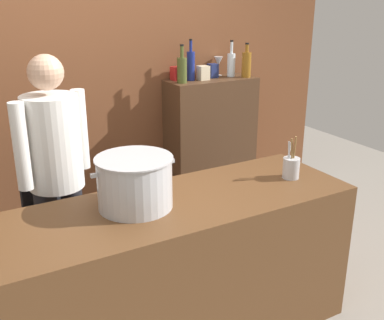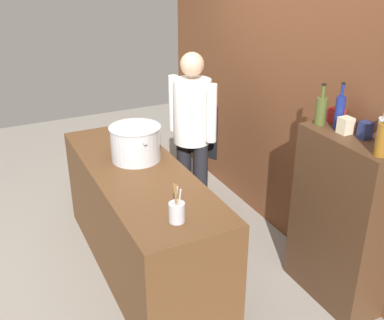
% 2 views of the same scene
% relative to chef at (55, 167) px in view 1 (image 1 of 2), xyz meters
% --- Properties ---
extents(brick_back_panel, '(4.40, 0.10, 3.00)m').
position_rel_chef_xyz_m(brick_back_panel, '(0.48, 0.70, 0.54)').
color(brick_back_panel, brown).
rests_on(brick_back_panel, ground_plane).
extents(prep_counter, '(2.08, 0.70, 0.90)m').
position_rel_chef_xyz_m(prep_counter, '(0.48, -0.70, -0.51)').
color(prep_counter, brown).
rests_on(prep_counter, ground_plane).
extents(bar_cabinet, '(0.76, 0.32, 1.32)m').
position_rel_chef_xyz_m(bar_cabinet, '(1.44, 0.49, -0.31)').
color(bar_cabinet, '#472D1C').
rests_on(bar_cabinet, ground_plane).
extents(chef, '(0.49, 0.40, 1.66)m').
position_rel_chef_xyz_m(chef, '(0.00, 0.00, 0.00)').
color(chef, black).
rests_on(chef, ground_plane).
extents(stockpot_large, '(0.47, 0.42, 0.28)m').
position_rel_chef_xyz_m(stockpot_large, '(0.27, -0.64, 0.08)').
color(stockpot_large, '#B7BABF').
rests_on(stockpot_large, prep_counter).
extents(utensil_crock, '(0.10, 0.10, 0.27)m').
position_rel_chef_xyz_m(utensil_crock, '(1.27, -0.73, 0.01)').
color(utensil_crock, '#B7BABF').
rests_on(utensil_crock, prep_counter).
extents(wine_bottle_amber, '(0.08, 0.08, 0.28)m').
position_rel_chef_xyz_m(wine_bottle_amber, '(1.74, 0.42, 0.46)').
color(wine_bottle_amber, '#8C5919').
rests_on(wine_bottle_amber, bar_cabinet).
extents(wine_bottle_clear, '(0.07, 0.07, 0.30)m').
position_rel_chef_xyz_m(wine_bottle_clear, '(1.65, 0.51, 0.46)').
color(wine_bottle_clear, silver).
rests_on(wine_bottle_clear, bar_cabinet).
extents(wine_bottle_cobalt, '(0.07, 0.07, 0.33)m').
position_rel_chef_xyz_m(wine_bottle_cobalt, '(1.26, 0.52, 0.47)').
color(wine_bottle_cobalt, navy).
rests_on(wine_bottle_cobalt, bar_cabinet).
extents(wine_bottle_olive, '(0.08, 0.08, 0.30)m').
position_rel_chef_xyz_m(wine_bottle_olive, '(1.15, 0.45, 0.46)').
color(wine_bottle_olive, '#475123').
rests_on(wine_bottle_olive, bar_cabinet).
extents(wine_glass_short, '(0.08, 0.08, 0.16)m').
position_rel_chef_xyz_m(wine_glass_short, '(1.58, 0.60, 0.47)').
color(wine_glass_short, silver).
rests_on(wine_glass_short, bar_cabinet).
extents(spice_tin_red, '(0.09, 0.09, 0.11)m').
position_rel_chef_xyz_m(spice_tin_red, '(1.17, 0.58, 0.41)').
color(spice_tin_red, red).
rests_on(spice_tin_red, bar_cabinet).
extents(spice_tin_navy, '(0.07, 0.07, 0.11)m').
position_rel_chef_xyz_m(spice_tin_navy, '(1.49, 0.54, 0.41)').
color(spice_tin_navy, navy).
rests_on(spice_tin_navy, bar_cabinet).
extents(spice_tin_cream, '(0.08, 0.08, 0.11)m').
position_rel_chef_xyz_m(spice_tin_cream, '(1.36, 0.49, 0.41)').
color(spice_tin_cream, beige).
rests_on(spice_tin_cream, bar_cabinet).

